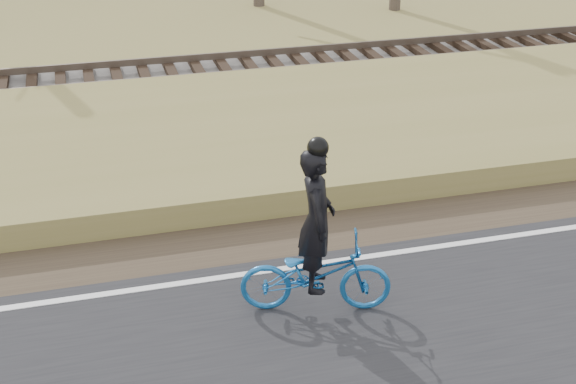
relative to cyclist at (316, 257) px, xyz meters
name	(u,v)px	position (x,y,z in m)	size (l,w,h in m)	color
cyclist	(316,257)	(0.00, 0.00, 0.00)	(2.02, 1.13, 2.38)	#16599C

